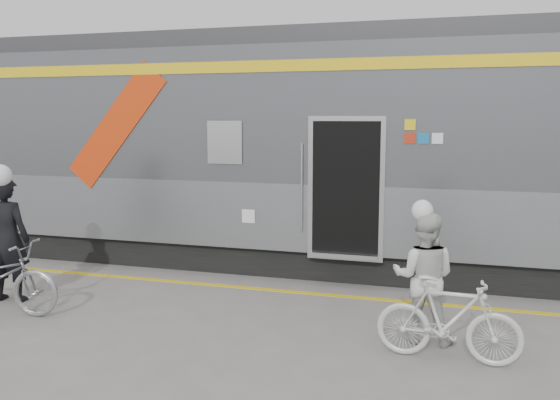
% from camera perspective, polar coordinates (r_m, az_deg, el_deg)
% --- Properties ---
extents(ground, '(90.00, 90.00, 0.00)m').
position_cam_1_polar(ground, '(7.35, -5.71, -13.28)').
color(ground, slate).
rests_on(ground, ground).
extents(train, '(24.00, 3.17, 4.10)m').
position_cam_1_polar(train, '(11.21, -3.37, 4.89)').
color(train, black).
rests_on(train, ground).
extents(safety_strip, '(24.00, 0.12, 0.01)m').
position_cam_1_polar(safety_strip, '(9.27, -0.64, -8.66)').
color(safety_strip, yellow).
rests_on(safety_strip, ground).
extents(man, '(0.72, 0.52, 1.83)m').
position_cam_1_polar(man, '(9.42, -24.75, -3.44)').
color(man, black).
rests_on(man, ground).
extents(woman, '(0.79, 0.64, 1.56)m').
position_cam_1_polar(woman, '(7.28, 13.68, -7.22)').
color(woman, silver).
rests_on(woman, ground).
extents(bicycle_right, '(1.60, 0.54, 0.95)m').
position_cam_1_polar(bicycle_right, '(6.84, 15.91, -11.01)').
color(bicycle_right, silver).
rests_on(bicycle_right, ground).
extents(helmet_man, '(0.32, 0.32, 0.32)m').
position_cam_1_polar(helmet_man, '(9.28, -25.14, 3.07)').
color(helmet_man, white).
rests_on(helmet_man, man).
extents(helmet_woman, '(0.25, 0.25, 0.25)m').
position_cam_1_polar(helmet_woman, '(7.10, 13.93, -0.15)').
color(helmet_woman, white).
rests_on(helmet_woman, woman).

